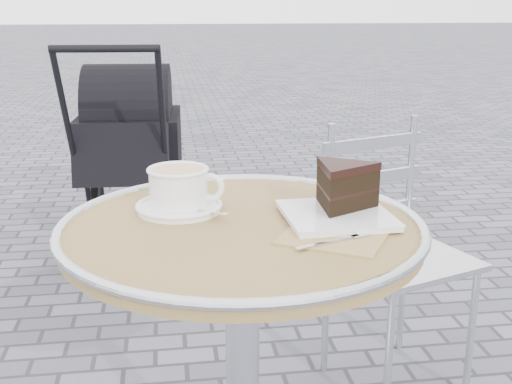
{
  "coord_description": "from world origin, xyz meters",
  "views": [
    {
      "loc": [
        -0.14,
        -1.18,
        1.14
      ],
      "look_at": [
        0.04,
        0.05,
        0.78
      ],
      "focal_mm": 45.0,
      "sensor_mm": 36.0,
      "label": 1
    }
  ],
  "objects": [
    {
      "name": "baby_stroller",
      "position": [
        -0.32,
        1.89,
        0.45
      ],
      "size": [
        0.49,
        0.98,
        1.0
      ],
      "rotation": [
        0.0,
        0.0,
        -0.06
      ],
      "color": "black",
      "rests_on": "ground"
    },
    {
      "name": "cake_plate_set",
      "position": [
        0.2,
        0.02,
        0.78
      ],
      "size": [
        0.25,
        0.32,
        0.11
      ],
      "rotation": [
        0.0,
        0.0,
        0.04
      ],
      "color": "tan",
      "rests_on": "cafe_table"
    },
    {
      "name": "cafe_table",
      "position": [
        0.0,
        0.0,
        0.57
      ],
      "size": [
        0.72,
        0.72,
        0.74
      ],
      "color": "silver",
      "rests_on": "ground"
    },
    {
      "name": "cappuccino_set",
      "position": [
        -0.12,
        0.1,
        0.77
      ],
      "size": [
        0.18,
        0.18,
        0.09
      ],
      "rotation": [
        0.0,
        0.0,
        -0.15
      ],
      "color": "white",
      "rests_on": "cafe_table"
    },
    {
      "name": "bistro_chair",
      "position": [
        0.51,
        0.6,
        0.5
      ],
      "size": [
        0.47,
        0.47,
        0.81
      ],
      "rotation": [
        0.0,
        0.0,
        0.34
      ],
      "color": "silver",
      "rests_on": "ground"
    }
  ]
}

